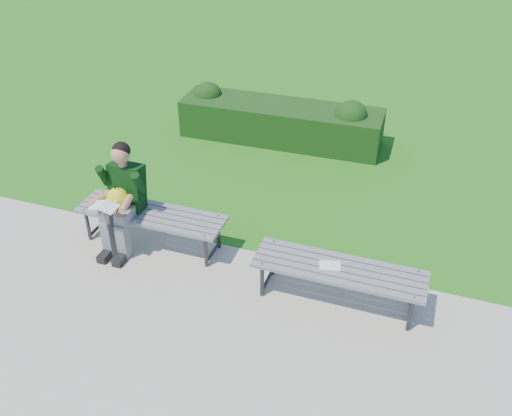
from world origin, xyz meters
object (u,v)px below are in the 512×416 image
Objects in this scene: bench_right at (339,272)px; seated_boy at (121,195)px; hedge at (281,121)px; bench_left at (151,217)px; paper_sheet at (330,265)px.

seated_boy is at bearing 176.46° from bench_right.
hedge is 2.46× the size of seated_boy.
seated_boy reaches higher than bench_left.
bench_right is (1.69, -3.47, 0.08)m from hedge.
bench_right reaches higher than paper_sheet.
paper_sheet is (-0.10, 0.00, 0.06)m from bench_right.
bench_left is at bearing 17.77° from seated_boy.
hedge is at bearing 114.62° from paper_sheet.
bench_right is at bearing 0.00° from paper_sheet.
seated_boy is (-0.93, -3.31, 0.38)m from hedge.
bench_right is at bearing -3.54° from seated_boy.
seated_boy reaches higher than paper_sheet.
paper_sheet is at bearing -6.63° from bench_left.
hedge is 3.28m from bench_left.
bench_left is at bearing 173.37° from paper_sheet.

